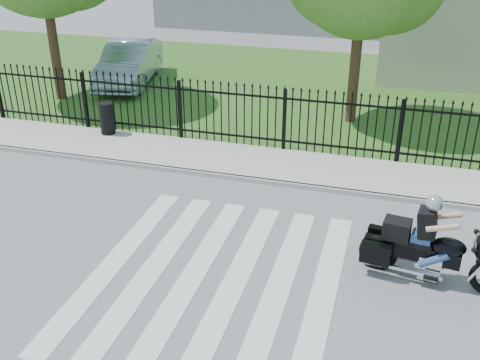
# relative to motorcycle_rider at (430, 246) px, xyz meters

# --- Properties ---
(ground) EXTENTS (120.00, 120.00, 0.00)m
(ground) POSITION_rel_motorcycle_rider_xyz_m (-3.71, -1.03, -0.71)
(ground) COLOR slate
(ground) RESTS_ON ground
(crosswalk) EXTENTS (5.00, 5.50, 0.01)m
(crosswalk) POSITION_rel_motorcycle_rider_xyz_m (-3.71, -1.03, -0.71)
(crosswalk) COLOR silver
(crosswalk) RESTS_ON ground
(sidewalk) EXTENTS (40.00, 2.00, 0.12)m
(sidewalk) POSITION_rel_motorcycle_rider_xyz_m (-3.71, 3.97, -0.65)
(sidewalk) COLOR #ADAAA3
(sidewalk) RESTS_ON ground
(curb) EXTENTS (40.00, 0.12, 0.12)m
(curb) POSITION_rel_motorcycle_rider_xyz_m (-3.71, 2.97, -0.65)
(curb) COLOR #ADAAA3
(curb) RESTS_ON ground
(grass_strip) EXTENTS (40.00, 12.00, 0.02)m
(grass_strip) POSITION_rel_motorcycle_rider_xyz_m (-3.71, 10.97, -0.70)
(grass_strip) COLOR #27551D
(grass_strip) RESTS_ON ground
(iron_fence) EXTENTS (26.00, 0.04, 1.80)m
(iron_fence) POSITION_rel_motorcycle_rider_xyz_m (-3.71, 4.97, 0.19)
(iron_fence) COLOR black
(iron_fence) RESTS_ON ground
(motorcycle_rider) EXTENTS (2.63, 1.07, 1.74)m
(motorcycle_rider) POSITION_rel_motorcycle_rider_xyz_m (0.00, 0.00, 0.00)
(motorcycle_rider) COLOR black
(motorcycle_rider) RESTS_ON ground
(parked_car) EXTENTS (2.52, 4.88, 1.53)m
(parked_car) POSITION_rel_motorcycle_rider_xyz_m (-10.68, 9.80, 0.07)
(parked_car) COLOR #94A4BA
(parked_car) RESTS_ON grass_strip
(litter_bin) EXTENTS (0.49, 0.49, 0.93)m
(litter_bin) POSITION_rel_motorcycle_rider_xyz_m (-8.88, 4.67, -0.13)
(litter_bin) COLOR black
(litter_bin) RESTS_ON sidewalk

